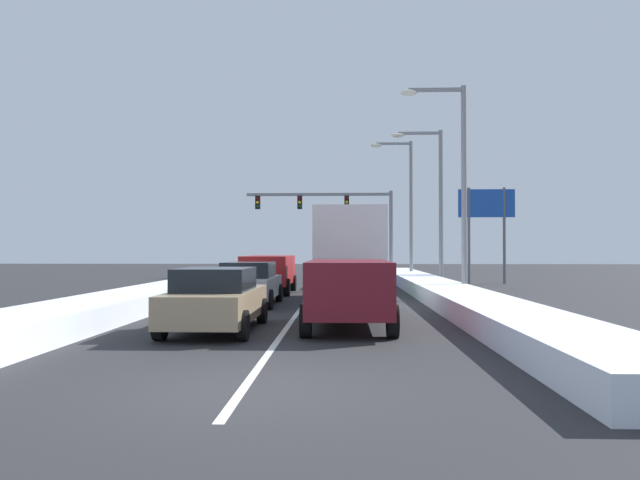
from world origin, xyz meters
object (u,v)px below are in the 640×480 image
object	(u,v)px
street_lamp_right_mid	(434,193)
sedan_tan_center_lane_nearest	(216,299)
traffic_light_gantry	(340,211)
sedan_silver_center_lane_second	(249,283)
street_lamp_right_near	(455,172)
sedan_navy_right_lane_third	(350,273)
suv_red_center_lane_third	(269,270)
roadside_sign_right	(486,213)
street_lamp_right_far	(406,198)
box_truck_right_lane_second	(349,251)
suv_maroon_right_lane_nearest	(348,287)

from	to	relation	value
street_lamp_right_mid	sedan_tan_center_lane_nearest	bearing A→B (deg)	-114.67
sedan_tan_center_lane_nearest	traffic_light_gantry	bearing A→B (deg)	84.48
sedan_tan_center_lane_nearest	sedan_silver_center_lane_second	xyz separation A→B (m)	(-0.25, 6.68, 0.00)
street_lamp_right_mid	sedan_silver_center_lane_second	bearing A→B (deg)	-128.18
street_lamp_right_near	sedan_navy_right_lane_third	bearing A→B (deg)	122.00
sedan_tan_center_lane_nearest	sedan_silver_center_lane_second	distance (m)	6.69
traffic_light_gantry	sedan_navy_right_lane_third	bearing A→B (deg)	-87.38
suv_red_center_lane_third	street_lamp_right_near	distance (m)	9.17
sedan_tan_center_lane_nearest	roadside_sign_right	size ratio (longest dim) A/B	0.82
street_lamp_right_near	sedan_tan_center_lane_nearest	bearing A→B (deg)	-127.33
street_lamp_right_far	street_lamp_right_mid	bearing A→B (deg)	-84.19
sedan_navy_right_lane_third	street_lamp_right_far	distance (m)	9.32
sedan_navy_right_lane_third	street_lamp_right_mid	bearing A→B (deg)	4.55
box_truck_right_lane_second	roadside_sign_right	xyz separation A→B (m)	(7.99, 12.39, 2.12)
suv_red_center_lane_third	street_lamp_right_far	distance (m)	14.13
suv_red_center_lane_third	street_lamp_right_far	size ratio (longest dim) A/B	0.56
roadside_sign_right	suv_maroon_right_lane_nearest	bearing A→B (deg)	-112.46
sedan_tan_center_lane_nearest	suv_red_center_lane_third	world-z (taller)	suv_red_center_lane_third
traffic_light_gantry	street_lamp_right_far	distance (m)	6.73
traffic_light_gantry	street_lamp_right_near	distance (m)	19.74
suv_red_center_lane_third	roadside_sign_right	size ratio (longest dim) A/B	0.89
box_truck_right_lane_second	street_lamp_right_far	size ratio (longest dim) A/B	0.82
suv_maroon_right_lane_nearest	sedan_navy_right_lane_third	world-z (taller)	suv_maroon_right_lane_nearest
suv_red_center_lane_third	street_lamp_right_near	bearing A→B (deg)	-18.55
suv_red_center_lane_third	street_lamp_right_far	xyz separation A→B (m)	(7.30, 11.34, 4.22)
traffic_light_gantry	roadside_sign_right	distance (m)	12.18
sedan_silver_center_lane_second	street_lamp_right_mid	distance (m)	13.56
sedan_silver_center_lane_second	suv_red_center_lane_third	size ratio (longest dim) A/B	0.92
suv_red_center_lane_third	roadside_sign_right	bearing A→B (deg)	34.12
box_truck_right_lane_second	traffic_light_gantry	world-z (taller)	traffic_light_gantry
sedan_tan_center_lane_nearest	street_lamp_right_near	world-z (taller)	street_lamp_right_near
suv_maroon_right_lane_nearest	sedan_silver_center_lane_second	bearing A→B (deg)	119.80
suv_red_center_lane_third	street_lamp_right_mid	xyz separation A→B (m)	(8.01, 4.36, 3.85)
suv_maroon_right_lane_nearest	box_truck_right_lane_second	bearing A→B (deg)	89.29
box_truck_right_lane_second	street_lamp_right_near	distance (m)	5.67
box_truck_right_lane_second	suv_red_center_lane_third	distance (m)	5.85
traffic_light_gantry	street_lamp_right_mid	xyz separation A→B (m)	(4.93, -12.19, 0.14)
traffic_light_gantry	street_lamp_right_mid	distance (m)	13.15
suv_red_center_lane_third	street_lamp_right_mid	size ratio (longest dim) A/B	0.60
suv_red_center_lane_third	street_lamp_right_mid	bearing A→B (deg)	28.57
traffic_light_gantry	street_lamp_right_near	xyz separation A→B (m)	(4.72, -19.17, 0.34)
street_lamp_right_near	suv_maroon_right_lane_nearest	bearing A→B (deg)	-115.52
suv_maroon_right_lane_nearest	sedan_navy_right_lane_third	bearing A→B (deg)	89.19
box_truck_right_lane_second	sedan_navy_right_lane_third	distance (m)	8.67
traffic_light_gantry	roadside_sign_right	size ratio (longest dim) A/B	1.93
suv_maroon_right_lane_nearest	sedan_silver_center_lane_second	world-z (taller)	suv_maroon_right_lane_nearest
sedan_tan_center_lane_nearest	street_lamp_right_far	distance (m)	25.23
box_truck_right_lane_second	street_lamp_right_near	world-z (taller)	street_lamp_right_near
sedan_tan_center_lane_nearest	roadside_sign_right	bearing A→B (deg)	61.00
box_truck_right_lane_second	roadside_sign_right	distance (m)	14.89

